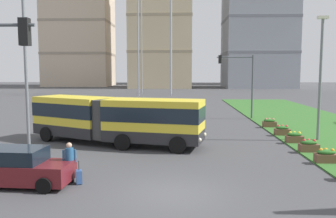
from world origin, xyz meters
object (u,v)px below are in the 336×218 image
(articulated_bus, at_px, (114,119))
(flower_planter_3, at_px, (294,137))
(apartment_tower_eastcentre, at_px, (262,16))
(streetlight_left, at_px, (25,60))
(flower_planter_4, at_px, (282,130))
(flower_planter_2, at_px, (309,146))
(apartment_tower_west, at_px, (79,9))
(apartment_tower_westcentre, at_px, (161,3))
(flower_planter_5, at_px, (269,123))
(rolling_suitcase, at_px, (79,177))
(traffic_light_far_right, at_px, (241,76))
(streetlight_median, at_px, (321,73))
(pedestrian_crossing, at_px, (69,159))
(car_maroon_sedan, at_px, (18,168))
(flower_planter_1, at_px, (326,156))

(articulated_bus, height_order, flower_planter_3, articulated_bus)
(flower_planter_3, bearing_deg, apartment_tower_eastcentre, 78.65)
(streetlight_left, bearing_deg, flower_planter_4, 20.22)
(flower_planter_2, bearing_deg, flower_planter_4, 90.00)
(streetlight_left, height_order, apartment_tower_eastcentre, apartment_tower_eastcentre)
(apartment_tower_west, bearing_deg, apartment_tower_westcentre, -21.73)
(flower_planter_3, height_order, apartment_tower_west, apartment_tower_west)
(flower_planter_4, relative_size, apartment_tower_westcentre, 0.02)
(flower_planter_5, distance_m, apartment_tower_westcentre, 74.82)
(flower_planter_3, height_order, apartment_tower_westcentre, apartment_tower_westcentre)
(rolling_suitcase, xyz_separation_m, apartment_tower_westcentre, (-0.75, 85.60, 22.65))
(rolling_suitcase, height_order, traffic_light_far_right, traffic_light_far_right)
(streetlight_median, height_order, apartment_tower_westcentre, apartment_tower_westcentre)
(streetlight_median, bearing_deg, flower_planter_3, -151.48)
(streetlight_median, bearing_deg, flower_planter_2, -117.28)
(flower_planter_4, xyz_separation_m, apartment_tower_westcentre, (-12.55, 74.01, 22.53))
(flower_planter_5, distance_m, streetlight_median, 7.19)
(flower_planter_4, relative_size, streetlight_median, 0.13)
(articulated_bus, height_order, traffic_light_far_right, traffic_light_far_right)
(pedestrian_crossing, bearing_deg, traffic_light_far_right, 62.51)
(flower_planter_4, bearing_deg, flower_planter_3, -90.00)
(rolling_suitcase, bearing_deg, flower_planter_3, 36.70)
(flower_planter_4, distance_m, apartment_tower_west, 94.92)
(car_maroon_sedan, xyz_separation_m, flower_planter_5, (14.31, 15.60, -0.33))
(flower_planter_3, distance_m, streetlight_left, 17.31)
(flower_planter_1, height_order, flower_planter_2, same)
(flower_planter_5, xyz_separation_m, apartment_tower_westcentre, (-12.55, 70.24, 22.53))
(flower_planter_2, relative_size, streetlight_left, 0.11)
(apartment_tower_west, bearing_deg, traffic_light_far_right, -64.14)
(rolling_suitcase, distance_m, flower_planter_3, 14.72)
(traffic_light_far_right, distance_m, apartment_tower_west, 85.26)
(car_maroon_sedan, distance_m, flower_planter_5, 21.17)
(flower_planter_3, height_order, apartment_tower_eastcentre, apartment_tower_eastcentre)
(flower_planter_5, height_order, streetlight_median, streetlight_median)
(streetlight_left, relative_size, apartment_tower_westcentre, 0.22)
(rolling_suitcase, height_order, streetlight_left, streetlight_left)
(articulated_bus, height_order, flower_planter_2, articulated_bus)
(flower_planter_3, bearing_deg, apartment_tower_west, 113.51)
(apartment_tower_west, distance_m, apartment_tower_eastcentre, 60.11)
(pedestrian_crossing, bearing_deg, articulated_bus, 86.61)
(rolling_suitcase, distance_m, streetlight_median, 17.40)
(streetlight_median, relative_size, apartment_tower_eastcentre, 0.18)
(pedestrian_crossing, height_order, streetlight_median, streetlight_median)
(pedestrian_crossing, xyz_separation_m, flower_planter_4, (12.25, 11.38, -0.58))
(apartment_tower_westcentre, bearing_deg, pedestrian_crossing, -89.80)
(car_maroon_sedan, xyz_separation_m, rolling_suitcase, (2.51, 0.24, -0.44))
(articulated_bus, relative_size, flower_planter_2, 10.75)
(car_maroon_sedan, bearing_deg, traffic_light_far_right, 58.73)
(streetlight_median, xyz_separation_m, apartment_tower_eastcentre, (18.54, 100.80, 18.29))
(apartment_tower_eastcentre, bearing_deg, traffic_light_far_right, -103.74)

